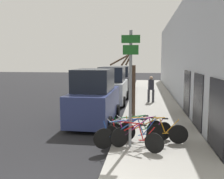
# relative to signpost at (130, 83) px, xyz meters

# --- Properties ---
(ground_plane) EXTENTS (80.00, 80.00, 0.00)m
(ground_plane) POSITION_rel_signpost_xyz_m (-1.61, 7.63, -2.20)
(ground_plane) COLOR black
(sidewalk_curb) EXTENTS (3.20, 32.00, 0.15)m
(sidewalk_curb) POSITION_rel_signpost_xyz_m (0.99, 10.43, -2.13)
(sidewalk_curb) COLOR #9E9B93
(sidewalk_curb) RESTS_ON ground
(building_facade) EXTENTS (0.23, 32.00, 6.50)m
(building_facade) POSITION_rel_signpost_xyz_m (2.74, 10.37, 1.03)
(building_facade) COLOR #B2B7C1
(building_facade) RESTS_ON ground
(signpost) EXTENTS (0.58, 0.12, 3.70)m
(signpost) POSITION_rel_signpost_xyz_m (0.00, 0.00, 0.00)
(signpost) COLOR gray
(signpost) RESTS_ON sidewalk_curb
(bicycle_0) EXTENTS (1.92, 0.94, 0.86)m
(bicycle_0) POSITION_rel_signpost_xyz_m (0.08, -0.18, -1.68)
(bicycle_0) COLOR black
(bicycle_0) RESTS_ON sidewalk_curb
(bicycle_1) EXTENTS (2.26, 1.03, 0.92)m
(bicycle_1) POSITION_rel_signpost_xyz_m (0.01, 0.03, -1.66)
(bicycle_1) COLOR black
(bicycle_1) RESTS_ON sidewalk_curb
(bicycle_2) EXTENTS (2.02, 1.25, 0.90)m
(bicycle_2) POSITION_rel_signpost_xyz_m (0.40, 0.32, -1.67)
(bicycle_2) COLOR black
(bicycle_2) RESTS_ON sidewalk_curb
(bicycle_3) EXTENTS (2.40, 0.44, 0.89)m
(bicycle_3) POSITION_rel_signpost_xyz_m (0.71, 0.50, -1.67)
(bicycle_3) COLOR black
(bicycle_3) RESTS_ON sidewalk_curb
(bicycle_4) EXTENTS (1.99, 0.88, 0.84)m
(bicycle_4) POSITION_rel_signpost_xyz_m (0.14, 0.84, -1.69)
(bicycle_4) COLOR black
(bicycle_4) RESTS_ON sidewalk_curb
(parked_car_0) EXTENTS (2.08, 4.39, 2.52)m
(parked_car_0) POSITION_rel_signpost_xyz_m (-1.88, 3.50, -1.08)
(parked_car_0) COLOR navy
(parked_car_0) RESTS_ON ground
(parked_car_1) EXTENTS (1.99, 4.58, 2.46)m
(parked_car_1) POSITION_rel_signpost_xyz_m (-1.71, 8.94, -1.10)
(parked_car_1) COLOR #B2B7BC
(parked_car_1) RESTS_ON ground
(parked_car_2) EXTENTS (2.07, 4.70, 2.35)m
(parked_car_2) POSITION_rel_signpost_xyz_m (-1.79, 14.82, -1.14)
(parked_car_2) COLOR black
(parked_car_2) RESTS_ON ground
(pedestrian_near) EXTENTS (0.45, 0.38, 1.71)m
(pedestrian_near) POSITION_rel_signpost_xyz_m (0.88, 8.65, -1.06)
(pedestrian_near) COLOR #333338
(pedestrian_near) RESTS_ON sidewalk_curb
(street_tree) EXTENTS (1.30, 0.73, 3.37)m
(street_tree) POSITION_rel_signpost_xyz_m (-0.16, 4.30, -0.51)
(street_tree) COLOR #4C3828
(street_tree) RESTS_ON sidewalk_curb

